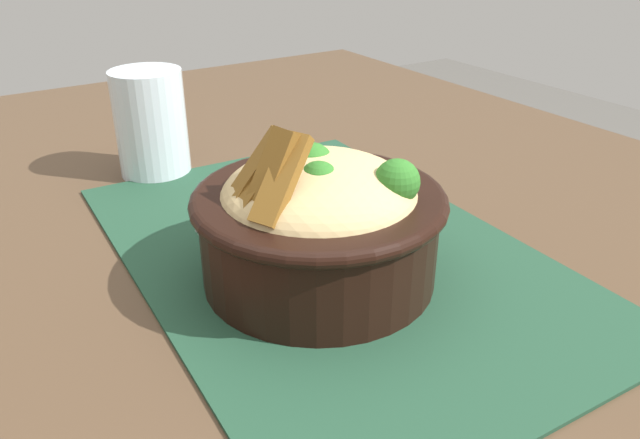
# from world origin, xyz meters

# --- Properties ---
(table) EXTENTS (1.39, 0.95, 0.74)m
(table) POSITION_xyz_m (0.00, 0.00, 0.67)
(table) COLOR #4C3826
(table) RESTS_ON ground_plane
(placemat) EXTENTS (0.47, 0.32, 0.00)m
(placemat) POSITION_xyz_m (0.03, 0.00, 0.74)
(placemat) COLOR #1E422D
(placemat) RESTS_ON table
(bowl) EXTENTS (0.19, 0.19, 0.13)m
(bowl) POSITION_xyz_m (-0.00, 0.03, 0.79)
(bowl) COLOR black
(bowl) RESTS_ON placemat
(fork) EXTENTS (0.02, 0.14, 0.00)m
(fork) POSITION_xyz_m (0.11, 0.02, 0.74)
(fork) COLOR #B7B7B7
(fork) RESTS_ON placemat
(drinking_glass) EXTENTS (0.07, 0.07, 0.11)m
(drinking_glass) POSITION_xyz_m (0.28, 0.06, 0.79)
(drinking_glass) COLOR silver
(drinking_glass) RESTS_ON table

